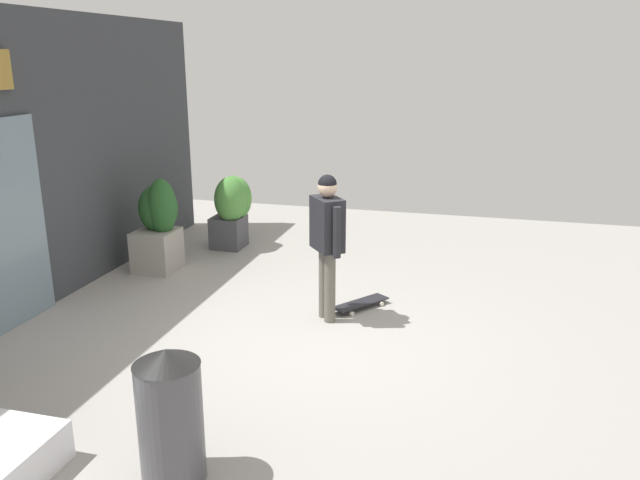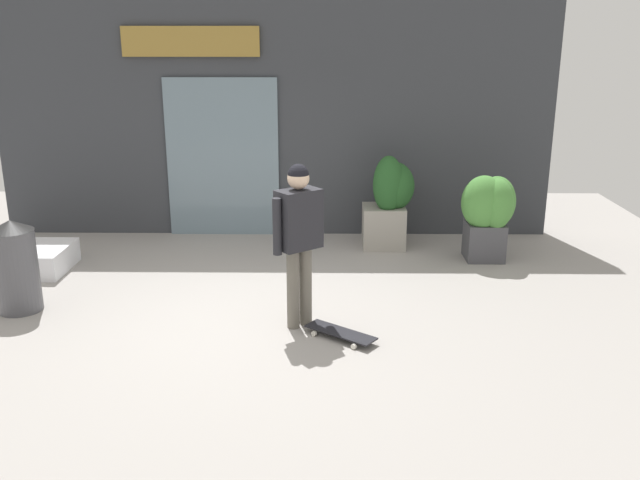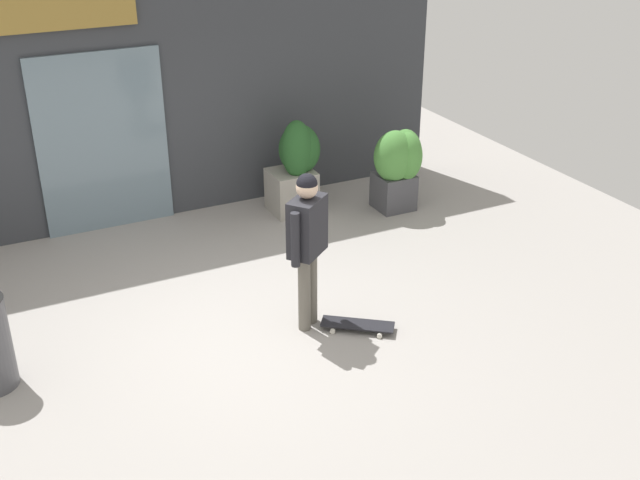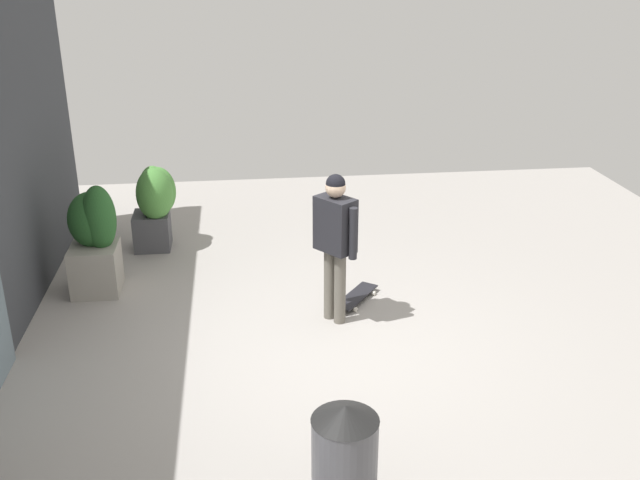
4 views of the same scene
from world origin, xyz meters
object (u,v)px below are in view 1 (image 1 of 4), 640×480
Objects in this scene: skateboard at (361,303)px; planter_box_right at (159,223)px; skateboarder at (327,232)px; trash_bin at (170,415)px; planter_box_left at (232,205)px.

planter_box_right reaches higher than skateboard.
skateboarder reaches higher than skateboard.
trash_bin is at bearing -134.79° from skateboarder.
skateboarder is 1.29× the size of planter_box_right.
trash_bin is (-3.54, 0.69, 0.46)m from skateboard.
planter_box_left is at bearing 87.75° from skateboard.
skateboard is at bearing -103.24° from planter_box_right.
planter_box_right is (-1.28, 0.59, -0.01)m from planter_box_left.
skateboarder reaches higher than planter_box_right.
trash_bin is at bearing -154.35° from skateboard.
planter_box_left is at bearing 18.00° from trash_bin.
skateboard is 3.63m from trash_bin.
planter_box_right is 4.89m from trash_bin.
skateboarder is 3.18m from trash_bin.
skateboarder is 1.13m from skateboard.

